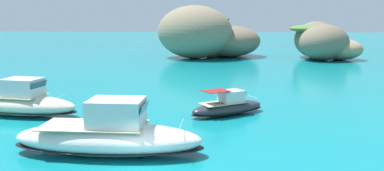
{
  "coord_description": "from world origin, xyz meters",
  "views": [
    {
      "loc": [
        3.83,
        -18.03,
        7.83
      ],
      "look_at": [
        1.15,
        18.16,
        1.43
      ],
      "focal_mm": 35.89,
      "sensor_mm": 36.0,
      "label": 1
    }
  ],
  "objects_px": {
    "motorboat_charcoal": "(228,107)",
    "motorboat_cream": "(19,103)",
    "motorboat_white": "(109,136)",
    "islet_small": "(323,41)",
    "islet_large": "(209,36)"
  },
  "relations": [
    {
      "from": "islet_small",
      "to": "motorboat_charcoal",
      "type": "relative_size",
      "value": 2.55
    },
    {
      "from": "islet_small",
      "to": "motorboat_charcoal",
      "type": "bearing_deg",
      "value": -112.85
    },
    {
      "from": "motorboat_white",
      "to": "islet_small",
      "type": "bearing_deg",
      "value": 64.62
    },
    {
      "from": "islet_large",
      "to": "islet_small",
      "type": "height_order",
      "value": "islet_large"
    },
    {
      "from": "motorboat_charcoal",
      "to": "motorboat_white",
      "type": "xyz_separation_m",
      "value": [
        -7.04,
        -9.81,
        0.42
      ]
    },
    {
      "from": "islet_small",
      "to": "motorboat_cream",
      "type": "height_order",
      "value": "islet_small"
    },
    {
      "from": "islet_large",
      "to": "motorboat_cream",
      "type": "xyz_separation_m",
      "value": [
        -13.95,
        -47.73,
        -3.24
      ]
    },
    {
      "from": "islet_large",
      "to": "motorboat_white",
      "type": "relative_size",
      "value": 2.28
    },
    {
      "from": "motorboat_white",
      "to": "motorboat_cream",
      "type": "relative_size",
      "value": 1.05
    },
    {
      "from": "motorboat_charcoal",
      "to": "motorboat_cream",
      "type": "distance_m",
      "value": 17.05
    },
    {
      "from": "motorboat_white",
      "to": "motorboat_charcoal",
      "type": "bearing_deg",
      "value": 54.35
    },
    {
      "from": "motorboat_charcoal",
      "to": "motorboat_cream",
      "type": "relative_size",
      "value": 0.63
    },
    {
      "from": "islet_small",
      "to": "motorboat_cream",
      "type": "relative_size",
      "value": 1.62
    },
    {
      "from": "islet_large",
      "to": "islet_small",
      "type": "bearing_deg",
      "value": -4.02
    },
    {
      "from": "islet_large",
      "to": "motorboat_charcoal",
      "type": "distance_m",
      "value": 46.62
    }
  ]
}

